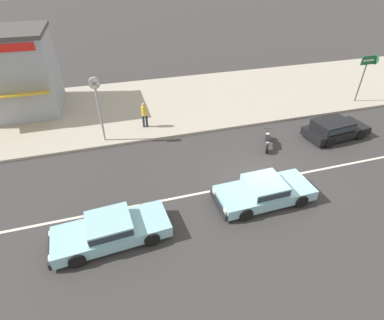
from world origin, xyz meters
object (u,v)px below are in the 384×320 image
object	(u,v)px
motorcycle_1	(267,139)
shopfront_corner_warung	(15,72)
street_clock	(97,96)
arrow_signboard	(374,62)
sedan_pale_blue_0	(264,191)
pedestrian_near_clock	(144,113)
hatchback_black_5	(335,128)
sedan_pale_blue_4	(111,229)

from	to	relation	value
motorcycle_1	shopfront_corner_warung	bearing A→B (deg)	146.79
street_clock	arrow_signboard	distance (m)	18.53
sedan_pale_blue_0	shopfront_corner_warung	world-z (taller)	shopfront_corner_warung
street_clock	pedestrian_near_clock	distance (m)	3.24
sedan_pale_blue_0	arrow_signboard	bearing A→B (deg)	32.41
motorcycle_1	arrow_signboard	size ratio (longest dim) A/B	0.53
sedan_pale_blue_0	shopfront_corner_warung	xyz separation A→B (m)	(-11.47, 13.14, 2.21)
sedan_pale_blue_0	shopfront_corner_warung	size ratio (longest dim) A/B	0.76
sedan_pale_blue_0	street_clock	xyz separation A→B (m)	(-6.47, 7.14, 2.33)
motorcycle_1	shopfront_corner_warung	distance (m)	16.72
street_clock	hatchback_black_5	bearing A→B (deg)	-14.04
hatchback_black_5	sedan_pale_blue_0	bearing A→B (deg)	-149.89
pedestrian_near_clock	hatchback_black_5	bearing A→B (deg)	-21.75
sedan_pale_blue_0	arrow_signboard	distance (m)	14.47
sedan_pale_blue_0	hatchback_black_5	world-z (taller)	hatchback_black_5
motorcycle_1	arrow_signboard	xyz separation A→B (m)	(9.67, 3.57, 2.50)
motorcycle_1	sedan_pale_blue_0	bearing A→B (deg)	-120.25
sedan_pale_blue_0	hatchback_black_5	size ratio (longest dim) A/B	1.09
pedestrian_near_clock	motorcycle_1	bearing A→B (deg)	-32.38
sedan_pale_blue_0	motorcycle_1	world-z (taller)	sedan_pale_blue_0
pedestrian_near_clock	shopfront_corner_warung	bearing A→B (deg)	146.12
sedan_pale_blue_0	shopfront_corner_warung	distance (m)	17.59
motorcycle_1	pedestrian_near_clock	bearing A→B (deg)	147.62
sedan_pale_blue_4	motorcycle_1	bearing A→B (deg)	26.32
motorcycle_1	pedestrian_near_clock	world-z (taller)	pedestrian_near_clock
hatchback_black_5	motorcycle_1	size ratio (longest dim) A/B	2.29
sedan_pale_blue_0	motorcycle_1	bearing A→B (deg)	59.75
sedan_pale_blue_0	pedestrian_near_clock	bearing A→B (deg)	115.97
arrow_signboard	sedan_pale_blue_0	bearing A→B (deg)	-147.59
shopfront_corner_warung	arrow_signboard	bearing A→B (deg)	-13.15
pedestrian_near_clock	street_clock	bearing A→B (deg)	-159.61
sedan_pale_blue_4	pedestrian_near_clock	size ratio (longest dim) A/B	2.84
sedan_pale_blue_4	street_clock	distance (m)	7.87
street_clock	arrow_signboard	world-z (taller)	street_clock
motorcycle_1	pedestrian_near_clock	distance (m)	7.51
hatchback_black_5	shopfront_corner_warung	bearing A→B (deg)	152.87
motorcycle_1	arrow_signboard	bearing A→B (deg)	20.27
pedestrian_near_clock	arrow_signboard	bearing A→B (deg)	-1.56
shopfront_corner_warung	sedan_pale_blue_0	bearing A→B (deg)	-48.88
street_clock	shopfront_corner_warung	size ratio (longest dim) A/B	0.64
hatchback_black_5	arrow_signboard	size ratio (longest dim) A/B	1.22
shopfront_corner_warung	sedan_pale_blue_4	bearing A→B (deg)	-70.24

